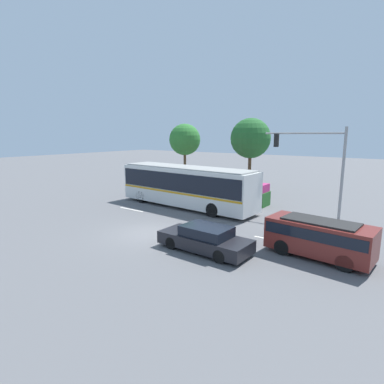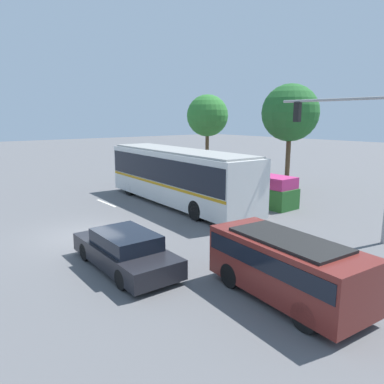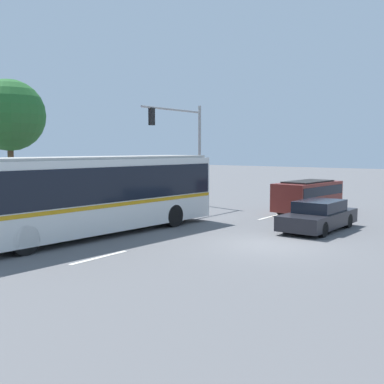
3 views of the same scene
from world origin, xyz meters
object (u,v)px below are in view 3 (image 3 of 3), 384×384
at_px(traffic_light_pole, 186,139).
at_px(sedan_foreground, 319,216).
at_px(city_bus, 96,190).
at_px(street_tree_centre, 9,116).
at_px(suv_left_lane, 308,194).

bearing_deg(traffic_light_pole, sedan_foreground, 73.00).
height_order(city_bus, sedan_foreground, city_bus).
bearing_deg(street_tree_centre, sedan_foreground, -71.95).
bearing_deg(suv_left_lane, traffic_light_pole, -69.56).
bearing_deg(suv_left_lane, sedan_foreground, 32.91).
height_order(sedan_foreground, street_tree_centre, street_tree_centre).
xyz_separation_m(city_bus, sedan_foreground, (6.36, -6.89, -1.20)).
bearing_deg(city_bus, traffic_light_pole, -162.23).
xyz_separation_m(traffic_light_pole, street_tree_centre, (-7.75, 5.78, 1.19)).
relative_size(city_bus, sedan_foreground, 2.52).
relative_size(sedan_foreground, suv_left_lane, 0.98).
bearing_deg(city_bus, suv_left_lane, 161.17).
height_order(traffic_light_pole, street_tree_centre, street_tree_centre).
bearing_deg(sedan_foreground, suv_left_lane, -151.06).
bearing_deg(sedan_foreground, city_bus, -45.85).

